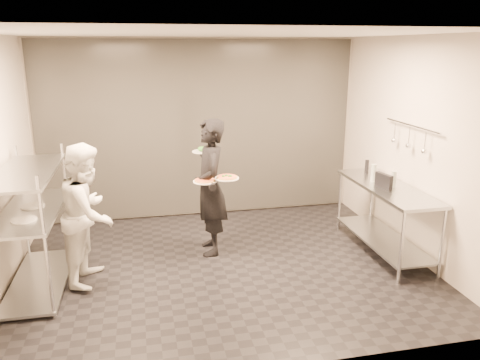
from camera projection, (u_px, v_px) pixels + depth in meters
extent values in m
cube|color=black|center=(223.00, 266.00, 5.87)|extent=(5.00, 4.00, 0.00)
cube|color=white|center=(220.00, 33.00, 5.10)|extent=(5.00, 4.00, 0.00)
cube|color=#B9B1A6|center=(200.00, 129.00, 7.36)|extent=(5.00, 0.00, 2.80)
cube|color=#B9B1A6|center=(266.00, 216.00, 3.60)|extent=(5.00, 0.00, 2.80)
cube|color=#B9B1A6|center=(414.00, 148.00, 5.98)|extent=(0.00, 4.00, 2.80)
cube|color=white|center=(200.00, 130.00, 7.33)|extent=(4.90, 0.04, 2.74)
cylinder|color=silver|center=(23.00, 204.00, 5.89)|extent=(0.04, 0.04, 1.50)
cylinder|color=silver|center=(46.00, 250.00, 4.56)|extent=(0.04, 0.04, 1.50)
cylinder|color=silver|center=(68.00, 201.00, 6.00)|extent=(0.04, 0.04, 1.50)
cube|color=#999EA2|center=(40.00, 280.00, 5.42)|extent=(0.60, 1.60, 0.03)
cube|color=#999EA2|center=(31.00, 211.00, 5.18)|extent=(0.60, 1.60, 0.03)
cube|color=#999EA2|center=(26.00, 172.00, 5.06)|extent=(0.60, 1.60, 0.03)
cylinder|color=silver|center=(24.00, 220.00, 4.85)|extent=(0.26, 0.26, 0.01)
cylinder|color=silver|center=(33.00, 206.00, 5.27)|extent=(0.26, 0.26, 0.01)
cylinder|color=silver|center=(401.00, 248.00, 5.32)|extent=(0.04, 0.04, 0.90)
cylinder|color=silver|center=(340.00, 201.00, 6.94)|extent=(0.04, 0.04, 0.90)
cylinder|color=silver|center=(442.00, 244.00, 5.42)|extent=(0.04, 0.04, 0.90)
cylinder|color=silver|center=(372.00, 199.00, 7.04)|extent=(0.04, 0.04, 0.90)
cube|color=#999EA2|center=(383.00, 239.00, 6.26)|extent=(0.57, 1.71, 0.03)
cube|color=#999EA2|center=(387.00, 187.00, 6.06)|extent=(0.60, 1.80, 0.04)
cylinder|color=silver|center=(412.00, 125.00, 5.89)|extent=(0.02, 1.20, 0.02)
cylinder|color=silver|center=(425.00, 141.00, 5.59)|extent=(0.01, 0.01, 0.22)
sphere|color=silver|center=(424.00, 151.00, 5.63)|extent=(0.07, 0.07, 0.07)
cylinder|color=silver|center=(409.00, 136.00, 5.92)|extent=(0.01, 0.01, 0.22)
sphere|color=silver|center=(408.00, 146.00, 5.96)|extent=(0.07, 0.07, 0.07)
cylinder|color=silver|center=(395.00, 131.00, 6.25)|extent=(0.01, 0.01, 0.22)
sphere|color=silver|center=(394.00, 140.00, 6.29)|extent=(0.07, 0.07, 0.07)
imported|color=black|center=(210.00, 187.00, 6.07)|extent=(0.44, 0.66, 1.79)
imported|color=white|center=(88.00, 213.00, 5.35)|extent=(0.77, 0.91, 1.63)
cylinder|color=silver|center=(205.00, 181.00, 5.83)|extent=(0.30, 0.30, 0.01)
cylinder|color=#C48C46|center=(205.00, 180.00, 5.83)|extent=(0.26, 0.26, 0.02)
cylinder|color=#AD2D17|center=(205.00, 180.00, 5.83)|extent=(0.23, 0.23, 0.01)
sphere|color=#206116|center=(205.00, 179.00, 5.82)|extent=(0.04, 0.04, 0.04)
cylinder|color=silver|center=(227.00, 178.00, 5.81)|extent=(0.30, 0.30, 0.01)
cylinder|color=#C48C46|center=(227.00, 177.00, 5.81)|extent=(0.26, 0.26, 0.02)
cylinder|color=#AD2D17|center=(227.00, 176.00, 5.80)|extent=(0.23, 0.23, 0.01)
sphere|color=#206116|center=(227.00, 176.00, 5.80)|extent=(0.04, 0.04, 0.04)
cylinder|color=silver|center=(202.00, 151.00, 6.18)|extent=(0.27, 0.27, 0.01)
ellipsoid|color=#1F6018|center=(202.00, 149.00, 6.17)|extent=(0.13, 0.13, 0.07)
cube|color=black|center=(384.00, 181.00, 5.91)|extent=(0.11, 0.28, 0.20)
cylinder|color=#919F93|center=(373.00, 173.00, 6.21)|extent=(0.07, 0.07, 0.24)
cylinder|color=#919F93|center=(394.00, 179.00, 5.98)|extent=(0.06, 0.06, 0.21)
cylinder|color=black|center=(367.00, 166.00, 6.65)|extent=(0.05, 0.05, 0.19)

